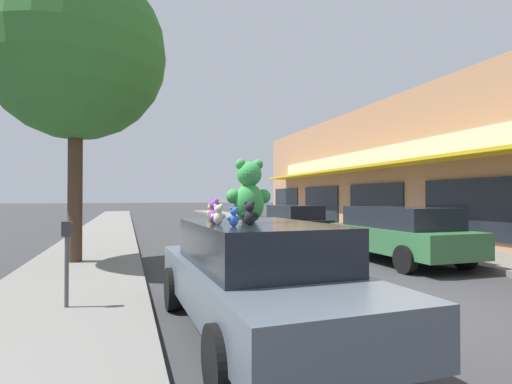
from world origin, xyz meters
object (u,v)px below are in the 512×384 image
at_px(teddy_bear_giant, 249,192).
at_px(teddy_bear_teal, 251,210).
at_px(teddy_bear_yellow, 211,212).
at_px(street_tree, 76,52).
at_px(teddy_bear_blue, 234,217).
at_px(teddy_bear_cream, 218,215).
at_px(plush_art_car, 257,274).
at_px(teddy_bear_red, 245,212).
at_px(teddy_bear_purple, 214,212).
at_px(parked_car_far_center, 399,232).
at_px(parked_car_far_right, 294,220).
at_px(parking_meter, 67,252).
at_px(teddy_bear_black, 250,214).

height_order(teddy_bear_giant, teddy_bear_teal, teddy_bear_giant).
height_order(teddy_bear_yellow, street_tree, street_tree).
distance_m(teddy_bear_blue, teddy_bear_cream, 0.35).
xyz_separation_m(plush_art_car, teddy_bear_red, (0.08, 0.86, 0.78)).
relative_size(plush_art_car, teddy_bear_purple, 15.25).
xyz_separation_m(parked_car_far_center, parked_car_far_right, (-0.00, 7.04, -0.05)).
height_order(teddy_bear_red, parking_meter, teddy_bear_red).
bearing_deg(parked_car_far_center, parking_meter, -162.03).
distance_m(teddy_bear_red, teddy_bear_teal, 0.12).
bearing_deg(parked_car_far_center, teddy_bear_black, -140.99).
height_order(plush_art_car, teddy_bear_giant, teddy_bear_giant).
height_order(teddy_bear_teal, parked_car_far_center, teddy_bear_teal).
distance_m(teddy_bear_giant, parked_car_far_right, 12.51).
bearing_deg(street_tree, teddy_bear_giant, -65.96).
xyz_separation_m(teddy_bear_red, teddy_bear_yellow, (-0.46, 0.28, 0.01)).
distance_m(teddy_bear_black, street_tree, 8.08).
relative_size(plush_art_car, parked_car_far_center, 1.10).
bearing_deg(teddy_bear_purple, parked_car_far_right, -55.46).
distance_m(plush_art_car, parking_meter, 2.93).
relative_size(teddy_bear_blue, parked_car_far_center, 0.05).
bearing_deg(teddy_bear_teal, plush_art_car, 111.75).
bearing_deg(parking_meter, teddy_bear_red, -16.25).
height_order(teddy_bear_blue, teddy_bear_black, teddy_bear_black).
height_order(plush_art_car, street_tree, street_tree).
height_order(teddy_bear_red, parked_car_far_center, teddy_bear_red).
xyz_separation_m(teddy_bear_red, teddy_bear_cream, (-0.65, -1.09, 0.01)).
relative_size(teddy_bear_giant, parked_car_far_right, 0.20).
relative_size(teddy_bear_giant, street_tree, 0.11).
bearing_deg(street_tree, teddy_bear_cream, -70.27).
height_order(teddy_bear_red, parked_car_far_right, teddy_bear_red).
height_order(teddy_bear_black, street_tree, street_tree).
height_order(teddy_bear_giant, teddy_bear_cream, teddy_bear_giant).
bearing_deg(teddy_bear_yellow, teddy_bear_teal, -167.04).
relative_size(parked_car_far_right, parking_meter, 3.21).
height_order(plush_art_car, teddy_bear_yellow, teddy_bear_yellow).
bearing_deg(parked_car_far_right, plush_art_car, -115.72).
distance_m(teddy_bear_cream, parked_car_far_right, 12.90).
relative_size(teddy_bear_yellow, parking_meter, 0.18).
bearing_deg(teddy_bear_red, teddy_bear_black, 34.01).
distance_m(parked_car_far_right, parking_meter, 12.39).
bearing_deg(parked_car_far_right, teddy_bear_yellow, -119.84).
distance_m(teddy_bear_blue, teddy_bear_purple, 0.52).
relative_size(teddy_bear_black, parked_car_far_right, 0.07).
bearing_deg(teddy_bear_giant, parked_car_far_right, -115.14).
bearing_deg(teddy_bear_blue, teddy_bear_teal, -123.07).
height_order(teddy_bear_purple, street_tree, street_tree).
bearing_deg(street_tree, plush_art_car, -65.06).
bearing_deg(teddy_bear_yellow, teddy_bear_blue, 132.13).
xyz_separation_m(teddy_bear_red, teddy_bear_blue, (-0.55, -1.43, 0.00)).
bearing_deg(teddy_bear_giant, teddy_bear_yellow, -75.84).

